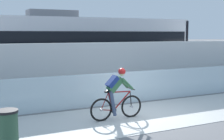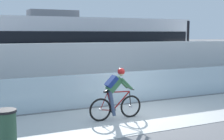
% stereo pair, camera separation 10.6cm
% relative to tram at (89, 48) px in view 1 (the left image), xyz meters
% --- Properties ---
extents(ground_plane, '(200.00, 200.00, 0.00)m').
position_rel_tram_xyz_m(ground_plane, '(-0.68, -6.85, -1.89)').
color(ground_plane, slate).
extents(bike_path_deck, '(32.00, 3.20, 0.01)m').
position_rel_tram_xyz_m(bike_path_deck, '(-0.68, -6.85, -1.89)').
color(bike_path_deck, beige).
rests_on(bike_path_deck, ground).
extents(glass_parapet, '(32.00, 0.05, 1.22)m').
position_rel_tram_xyz_m(glass_parapet, '(-0.68, -5.00, -1.28)').
color(glass_parapet, silver).
rests_on(glass_parapet, ground).
extents(concrete_barrier_wall, '(32.00, 0.36, 2.28)m').
position_rel_tram_xyz_m(concrete_barrier_wall, '(-0.68, -3.20, -0.75)').
color(concrete_barrier_wall, silver).
rests_on(concrete_barrier_wall, ground).
extents(tram_rail_near, '(32.00, 0.08, 0.01)m').
position_rel_tram_xyz_m(tram_rail_near, '(-0.68, -0.72, -1.89)').
color(tram_rail_near, '#595654').
rests_on(tram_rail_near, ground).
extents(tram_rail_far, '(32.00, 0.08, 0.01)m').
position_rel_tram_xyz_m(tram_rail_far, '(-0.68, 0.72, -1.89)').
color(tram_rail_far, '#595654').
rests_on(tram_rail_far, ground).
extents(tram, '(11.06, 2.54, 3.81)m').
position_rel_tram_xyz_m(tram, '(0.00, 0.00, 0.00)').
color(tram, silver).
rests_on(tram, ground).
extents(cyclist_on_bike, '(1.77, 0.58, 1.61)m').
position_rel_tram_xyz_m(cyclist_on_bike, '(-1.81, -6.85, -1.09)').
color(cyclist_on_bike, black).
rests_on(cyclist_on_bike, ground).
extents(trash_bin, '(0.51, 0.51, 0.96)m').
position_rel_tram_xyz_m(trash_bin, '(-5.20, -8.10, -1.41)').
color(trash_bin, '#33593F').
rests_on(trash_bin, ground).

